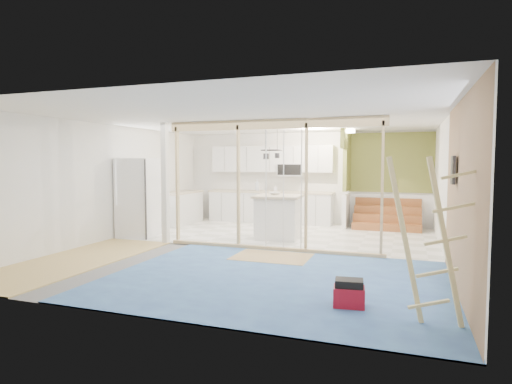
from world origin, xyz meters
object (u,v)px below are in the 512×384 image
(fridge, at_px, (138,198))
(toolbox, at_px, (349,294))
(ladder, at_px, (430,241))
(island, at_px, (278,217))

(fridge, xyz_separation_m, toolbox, (5.29, -3.32, -0.76))
(toolbox, xyz_separation_m, ladder, (0.88, -0.33, 0.76))
(fridge, bearing_deg, toolbox, -40.52)
(island, relative_size, ladder, 0.61)
(toolbox, relative_size, ladder, 0.22)
(island, xyz_separation_m, ladder, (3.00, -4.50, 0.42))
(toolbox, bearing_deg, ladder, -27.24)
(fridge, relative_size, island, 1.68)
(fridge, distance_m, toolbox, 6.29)
(island, relative_size, toolbox, 2.77)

